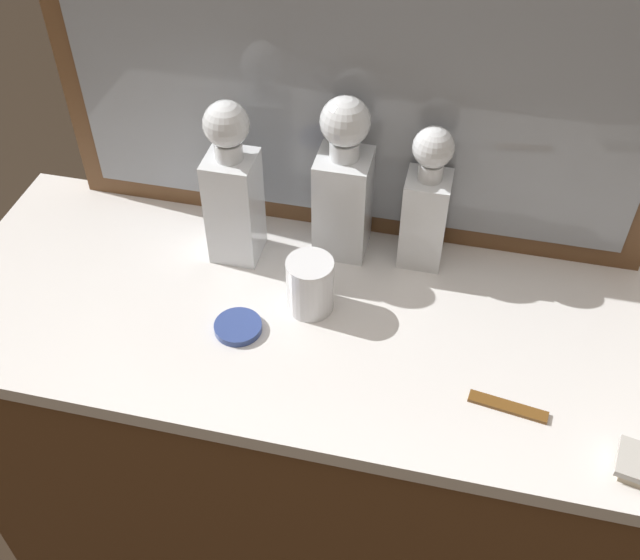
# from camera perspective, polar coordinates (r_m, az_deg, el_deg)

# --- Properties ---
(dresser) EXTENTS (1.27, 0.51, 0.94)m
(dresser) POSITION_cam_1_polar(r_m,az_deg,el_deg) (1.59, -0.00, -14.26)
(dresser) COLOR brown
(dresser) RESTS_ON ground_plane
(dresser_mirror) EXTENTS (1.03, 0.03, 0.56)m
(dresser_mirror) POSITION_cam_1_polar(r_m,az_deg,el_deg) (1.22, 2.55, 14.34)
(dresser_mirror) COLOR brown
(dresser_mirror) RESTS_ON dresser
(crystal_decanter_far_right) EXTENTS (0.08, 0.08, 0.30)m
(crystal_decanter_far_right) POSITION_cam_1_polar(r_m,az_deg,el_deg) (1.26, -6.62, 6.32)
(crystal_decanter_far_right) COLOR white
(crystal_decanter_far_right) RESTS_ON dresser
(crystal_decanter_center) EXTENTS (0.09, 0.09, 0.30)m
(crystal_decanter_center) POSITION_cam_1_polar(r_m,az_deg,el_deg) (1.26, 1.64, 6.73)
(crystal_decanter_center) COLOR white
(crystal_decanter_center) RESTS_ON dresser
(crystal_decanter_front) EXTENTS (0.07, 0.07, 0.26)m
(crystal_decanter_front) POSITION_cam_1_polar(r_m,az_deg,el_deg) (1.26, 8.06, 5.32)
(crystal_decanter_front) COLOR white
(crystal_decanter_front) RESTS_ON dresser
(crystal_tumbler_rear) EXTENTS (0.08, 0.08, 0.10)m
(crystal_tumbler_rear) POSITION_cam_1_polar(r_m,az_deg,el_deg) (1.20, -0.77, -0.53)
(crystal_tumbler_rear) COLOR white
(crystal_tumbler_rear) RESTS_ON dresser
(porcelain_dish) EXTENTS (0.08, 0.08, 0.01)m
(porcelain_dish) POSITION_cam_1_polar(r_m,az_deg,el_deg) (1.20, -6.27, -3.58)
(porcelain_dish) COLOR #33478C
(porcelain_dish) RESTS_ON dresser
(tortoiseshell_comb) EXTENTS (0.12, 0.04, 0.01)m
(tortoiseshell_comb) POSITION_cam_1_polar(r_m,az_deg,el_deg) (1.13, 14.14, -9.36)
(tortoiseshell_comb) COLOR brown
(tortoiseshell_comb) RESTS_ON dresser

